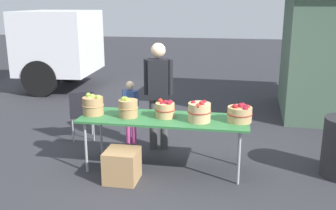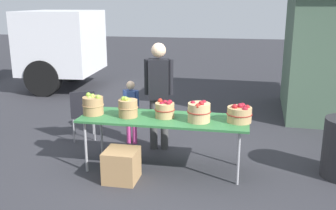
{
  "view_description": "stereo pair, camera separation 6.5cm",
  "coord_description": "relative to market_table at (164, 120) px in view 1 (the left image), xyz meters",
  "views": [
    {
      "loc": [
        0.97,
        -4.95,
        2.29
      ],
      "look_at": [
        0.0,
        0.3,
        0.85
      ],
      "focal_mm": 41.3,
      "sensor_mm": 36.0,
      "label": 1
    },
    {
      "loc": [
        1.04,
        -4.94,
        2.29
      ],
      "look_at": [
        0.0,
        0.3,
        0.85
      ],
      "focal_mm": 41.3,
      "sensor_mm": 36.0,
      "label": 2
    }
  ],
  "objects": [
    {
      "name": "apple_basket_red_1",
      "position": [
        0.49,
        -0.08,
        0.17
      ],
      "size": [
        0.32,
        0.32,
        0.3
      ],
      "color": "tan",
      "rests_on": "market_table"
    },
    {
      "name": "produce_crate",
      "position": [
        -0.47,
        -0.47,
        -0.5
      ],
      "size": [
        0.42,
        0.42,
        0.42
      ],
      "primitive_type": "cube",
      "color": "#A87F51",
      "rests_on": "ground"
    },
    {
      "name": "apple_basket_green_1",
      "position": [
        -0.49,
        -0.05,
        0.17
      ],
      "size": [
        0.28,
        0.28,
        0.29
      ],
      "color": "#A87F51",
      "rests_on": "market_table"
    },
    {
      "name": "apple_basket_green_0",
      "position": [
        -1.01,
        -0.03,
        0.18
      ],
      "size": [
        0.31,
        0.31,
        0.3
      ],
      "color": "#A87F51",
      "rests_on": "market_table"
    },
    {
      "name": "child_customer",
      "position": [
        -0.73,
        0.88,
        -0.09
      ],
      "size": [
        0.28,
        0.17,
        1.06
      ],
      "rotation": [
        0.0,
        0.0,
        3.0
      ],
      "color": "#CC3F8C",
      "rests_on": "ground"
    },
    {
      "name": "ground_plane",
      "position": [
        0.0,
        0.0,
        -0.71
      ],
      "size": [
        40.0,
        40.0,
        0.0
      ],
      "primitive_type": "plane",
      "color": "#2D2D33"
    },
    {
      "name": "market_table",
      "position": [
        0.0,
        0.0,
        0.0
      ],
      "size": [
        2.3,
        0.76,
        0.75
      ],
      "color": "#2D6B38",
      "rests_on": "ground"
    },
    {
      "name": "apple_basket_red_2",
      "position": [
        1.01,
        0.01,
        0.15
      ],
      "size": [
        0.34,
        0.34,
        0.25
      ],
      "color": "tan",
      "rests_on": "market_table"
    },
    {
      "name": "folding_chair",
      "position": [
        -1.58,
        0.9,
        -0.2
      ],
      "size": [
        0.54,
        0.54,
        0.86
      ],
      "rotation": [
        0.0,
        0.0,
        3.6
      ],
      "color": "black",
      "rests_on": "ground"
    },
    {
      "name": "vendor_adult",
      "position": [
        -0.23,
        0.73,
        0.28
      ],
      "size": [
        0.44,
        0.27,
        1.69
      ],
      "rotation": [
        0.0,
        0.0,
        3.3
      ],
      "color": "#3F3F3F",
      "rests_on": "ground"
    },
    {
      "name": "apple_basket_red_0",
      "position": [
        0.01,
        0.02,
        0.15
      ],
      "size": [
        0.28,
        0.28,
        0.25
      ],
      "color": "tan",
      "rests_on": "market_table"
    }
  ]
}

